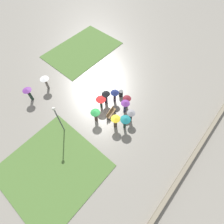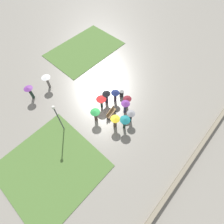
{
  "view_description": "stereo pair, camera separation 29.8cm",
  "coord_description": "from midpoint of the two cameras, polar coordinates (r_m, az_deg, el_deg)",
  "views": [
    {
      "loc": [
        -7.14,
        -7.57,
        17.61
      ],
      "look_at": [
        0.92,
        -0.56,
        0.87
      ],
      "focal_mm": 28.0,
      "sensor_mm": 36.0,
      "label": 1
    },
    {
      "loc": [
        -6.94,
        -7.79,
        17.61
      ],
      "look_at": [
        0.92,
        -0.56,
        0.87
      ],
      "focal_mm": 28.0,
      "sensor_mm": 36.0,
      "label": 2
    }
  ],
  "objects": [
    {
      "name": "trash_bin",
      "position": [
        21.99,
        2.54,
        6.06
      ],
      "size": [
        0.55,
        0.55,
        0.88
      ],
      "color": "#232326",
      "rests_on": "ground_plane"
    },
    {
      "name": "crowd_person_grey",
      "position": [
        19.37,
        5.71,
        -0.86
      ],
      "size": [
        0.95,
        0.95,
        1.8
      ],
      "rotation": [
        0.0,
        0.0,
        5.53
      ],
      "color": "black",
      "rests_on": "ground_plane"
    },
    {
      "name": "lawn_patch_near",
      "position": [
        19.11,
        -19.18,
        -17.27
      ],
      "size": [
        8.81,
        9.0,
        0.06
      ],
      "color": "#4C7033",
      "rests_on": "ground_plane"
    },
    {
      "name": "crowd_person_green",
      "position": [
        19.26,
        -5.86,
        -0.56
      ],
      "size": [
        1.08,
        1.08,
        1.89
      ],
      "rotation": [
        0.0,
        0.0,
        5.1
      ],
      "color": "#47382D",
      "rests_on": "ground_plane"
    },
    {
      "name": "parapet_wall",
      "position": [
        18.84,
        20.96,
        -18.97
      ],
      "size": [
        45.0,
        0.35,
        0.58
      ],
      "color": "gray",
      "rests_on": "ground_plane"
    },
    {
      "name": "lamp_post",
      "position": [
        18.01,
        -17.77,
        -1.56
      ],
      "size": [
        0.32,
        0.32,
        4.52
      ],
      "color": "#474C51",
      "rests_on": "ground_plane"
    },
    {
      "name": "lawn_patch_far",
      "position": [
        29.06,
        -9.92,
        19.36
      ],
      "size": [
        10.81,
        7.36,
        0.06
      ],
      "color": "#4C7033",
      "rests_on": "ground_plane"
    },
    {
      "name": "crowd_person_navy",
      "position": [
        20.82,
        0.5,
        5.93
      ],
      "size": [
        1.02,
        1.02,
        1.77
      ],
      "rotation": [
        0.0,
        0.0,
        3.31
      ],
      "color": "#2D2333",
      "rests_on": "ground_plane"
    },
    {
      "name": "crowd_person_teal",
      "position": [
        18.54,
        3.93,
        -2.73
      ],
      "size": [
        1.13,
        1.13,
        1.99
      ],
      "rotation": [
        0.0,
        0.0,
        5.46
      ],
      "color": "#1E3328",
      "rests_on": "ground_plane"
    },
    {
      "name": "ground_plane",
      "position": [
        20.46,
        -3.3,
        -2.1
      ],
      "size": [
        90.0,
        90.0,
        0.0
      ],
      "primitive_type": "plane",
      "color": "gray"
    },
    {
      "name": "crowd_person_red",
      "position": [
        20.26,
        -4.07,
        3.86
      ],
      "size": [
        1.19,
        1.19,
        1.74
      ],
      "rotation": [
        0.0,
        0.0,
        2.3
      ],
      "color": "#1E3328",
      "rests_on": "ground_plane"
    },
    {
      "name": "crowd_person_maroon",
      "position": [
        20.46,
        4.42,
        3.69
      ],
      "size": [
        0.96,
        0.96,
        1.8
      ],
      "rotation": [
        0.0,
        0.0,
        0.92
      ],
      "color": "#47382D",
      "rests_on": "ground_plane"
    },
    {
      "name": "crowd_person_yellow",
      "position": [
        18.9,
        0.7,
        -2.87
      ],
      "size": [
        1.03,
        1.03,
        1.8
      ],
      "rotation": [
        0.0,
        0.0,
        1.75
      ],
      "color": "#47382D",
      "rests_on": "ground_plane"
    },
    {
      "name": "lone_walker_mid_plaza",
      "position": [
        23.25,
        -25.97,
        5.74
      ],
      "size": [
        1.06,
        1.06,
        1.92
      ],
      "rotation": [
        0.0,
        0.0,
        4.88
      ],
      "color": "#1E3328",
      "rests_on": "ground_plane"
    },
    {
      "name": "crowd_person_purple",
      "position": [
        19.71,
        3.92,
        2.56
      ],
      "size": [
        1.02,
        1.02,
        1.98
      ],
      "rotation": [
        0.0,
        0.0,
        0.06
      ],
      "color": "#282D47",
      "rests_on": "ground_plane"
    },
    {
      "name": "lone_walker_far_path",
      "position": [
        23.63,
        -21.34,
        9.55
      ],
      "size": [
        1.1,
        1.1,
        1.91
      ],
      "rotation": [
        0.0,
        0.0,
        4.53
      ],
      "color": "slate",
      "rests_on": "ground_plane"
    },
    {
      "name": "crowd_person_black",
      "position": [
        20.74,
        -2.41,
        5.39
      ],
      "size": [
        1.01,
        1.01,
        1.84
      ],
      "rotation": [
        0.0,
        0.0,
        1.19
      ],
      "color": "#2D2333",
      "rests_on": "ground_plane"
    },
    {
      "name": "park_bench",
      "position": [
        20.3,
        -0.85,
        -0.21
      ],
      "size": [
        1.63,
        0.71,
        0.9
      ],
      "rotation": [
        0.0,
        0.0,
        0.19
      ],
      "color": "brown",
      "rests_on": "ground_plane"
    }
  ]
}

